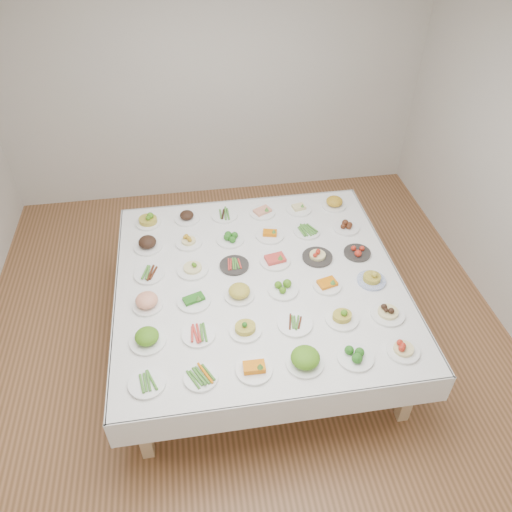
{
  "coord_description": "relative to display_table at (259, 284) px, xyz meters",
  "views": [
    {
      "loc": [
        -0.37,
        -3.14,
        3.68
      ],
      "look_at": [
        0.13,
        0.06,
        0.88
      ],
      "focal_mm": 35.0,
      "sensor_mm": 36.0,
      "label": 1
    }
  ],
  "objects": [
    {
      "name": "dish_15",
      "position": [
        0.18,
        -0.18,
        0.11
      ],
      "size": [
        0.25,
        0.25,
        0.1
      ],
      "color": "white",
      "rests_on": "display_table"
    },
    {
      "name": "dish_25",
      "position": [
        -0.56,
        0.56,
        0.12
      ],
      "size": [
        0.24,
        0.24,
        0.13
      ],
      "color": "white",
      "rests_on": "display_table"
    },
    {
      "name": "display_table",
      "position": [
        0.0,
        0.0,
        0.0
      ],
      "size": [
        2.42,
        2.42,
        0.75
      ],
      "color": "white",
      "rests_on": "ground"
    },
    {
      "name": "dish_7",
      "position": [
        -0.55,
        -0.55,
        0.09
      ],
      "size": [
        0.25,
        0.25,
        0.06
      ],
      "color": "white",
      "rests_on": "display_table"
    },
    {
      "name": "dish_8",
      "position": [
        -0.19,
        -0.56,
        0.13
      ],
      "size": [
        0.25,
        0.25,
        0.14
      ],
      "color": "white",
      "rests_on": "display_table"
    },
    {
      "name": "dish_18",
      "position": [
        -0.92,
        0.19,
        0.09
      ],
      "size": [
        0.27,
        0.26,
        0.06
      ],
      "color": "white",
      "rests_on": "display_table"
    },
    {
      "name": "dish_11",
      "position": [
        0.94,
        -0.57,
        0.13
      ],
      "size": [
        0.27,
        0.27,
        0.15
      ],
      "color": "white",
      "rests_on": "display_table"
    },
    {
      "name": "dish_24",
      "position": [
        -0.93,
        0.56,
        0.14
      ],
      "size": [
        0.25,
        0.25,
        0.15
      ],
      "color": "white",
      "rests_on": "display_table"
    },
    {
      "name": "dish_12",
      "position": [
        -0.93,
        -0.18,
        0.12
      ],
      "size": [
        0.24,
        0.24,
        0.14
      ],
      "color": "white",
      "rests_on": "display_table"
    },
    {
      "name": "room_envelope",
      "position": [
        -0.13,
        0.09,
        1.14
      ],
      "size": [
        5.02,
        5.02,
        2.81
      ],
      "color": "#97643F",
      "rests_on": "ground"
    },
    {
      "name": "dish_4",
      "position": [
        0.56,
        -0.94,
        0.12
      ],
      "size": [
        0.26,
        0.26,
        0.12
      ],
      "color": "white",
      "rests_on": "display_table"
    },
    {
      "name": "dish_31",
      "position": [
        -0.56,
        0.94,
        0.12
      ],
      "size": [
        0.24,
        0.24,
        0.12
      ],
      "color": "white",
      "rests_on": "display_table"
    },
    {
      "name": "dish_17",
      "position": [
        0.94,
        -0.18,
        0.13
      ],
      "size": [
        0.24,
        0.24,
        0.14
      ],
      "color": "#4C66B2",
      "rests_on": "display_table"
    },
    {
      "name": "dish_30",
      "position": [
        -0.93,
        0.93,
        0.14
      ],
      "size": [
        0.27,
        0.27,
        0.16
      ],
      "color": "white",
      "rests_on": "display_table"
    },
    {
      "name": "dish_23",
      "position": [
        0.93,
        0.19,
        0.11
      ],
      "size": [
        0.24,
        0.24,
        0.1
      ],
      "color": "#2C2A27",
      "rests_on": "display_table"
    },
    {
      "name": "dish_27",
      "position": [
        0.2,
        0.56,
        0.1
      ],
      "size": [
        0.26,
        0.26,
        0.11
      ],
      "color": "white",
      "rests_on": "display_table"
    },
    {
      "name": "dish_14",
      "position": [
        -0.19,
        -0.18,
        0.13
      ],
      "size": [
        0.24,
        0.24,
        0.14
      ],
      "color": "white",
      "rests_on": "display_table"
    },
    {
      "name": "dish_34",
      "position": [
        0.56,
        0.93,
        0.1
      ],
      "size": [
        0.25,
        0.25,
        0.1
      ],
      "color": "white",
      "rests_on": "display_table"
    },
    {
      "name": "dish_5",
      "position": [
        0.92,
        -0.93,
        0.13
      ],
      "size": [
        0.24,
        0.24,
        0.14
      ],
      "color": "white",
      "rests_on": "display_table"
    },
    {
      "name": "dish_21",
      "position": [
        0.18,
        0.19,
        0.12
      ],
      "size": [
        0.27,
        0.27,
        0.13
      ],
      "color": "white",
      "rests_on": "display_table"
    },
    {
      "name": "dish_6",
      "position": [
        -0.93,
        -0.55,
        0.14
      ],
      "size": [
        0.27,
        0.27,
        0.16
      ],
      "color": "white",
      "rests_on": "display_table"
    },
    {
      "name": "dish_28",
      "position": [
        0.55,
        0.56,
        0.09
      ],
      "size": [
        0.26,
        0.25,
        0.06
      ],
      "color": "white",
      "rests_on": "display_table"
    },
    {
      "name": "dish_32",
      "position": [
        -0.19,
        0.94,
        0.09
      ],
      "size": [
        0.25,
        0.25,
        0.06
      ],
      "color": "white",
      "rests_on": "display_table"
    },
    {
      "name": "dish_3",
      "position": [
        0.19,
        -0.93,
        0.15
      ],
      "size": [
        0.27,
        0.27,
        0.17
      ],
      "color": "white",
      "rests_on": "display_table"
    },
    {
      "name": "dish_29",
      "position": [
        0.94,
        0.56,
        0.1
      ],
      "size": [
        0.24,
        0.24,
        0.09
      ],
      "color": "white",
      "rests_on": "display_table"
    },
    {
      "name": "dish_19",
      "position": [
        -0.55,
        0.19,
        0.13
      ],
      "size": [
        0.27,
        0.27,
        0.14
      ],
      "color": "white",
      "rests_on": "display_table"
    },
    {
      "name": "dish_20",
      "position": [
        -0.19,
        0.19,
        0.08
      ],
      "size": [
        0.25,
        0.25,
        0.05
      ],
      "color": "#2C2A27",
      "rests_on": "display_table"
    },
    {
      "name": "dish_13",
      "position": [
        -0.56,
        -0.19,
        0.11
      ],
      "size": [
        0.27,
        0.27,
        0.12
      ],
      "color": "white",
      "rests_on": "display_table"
    },
    {
      "name": "dish_16",
      "position": [
        0.55,
        -0.18,
        0.11
      ],
      "size": [
        0.24,
        0.24,
        0.11
      ],
      "color": "white",
      "rests_on": "display_table"
    },
    {
      "name": "dish_9",
      "position": [
        0.19,
        -0.56,
        0.08
      ],
      "size": [
        0.27,
        0.27,
        0.05
      ],
      "color": "white",
      "rests_on": "display_table"
    },
    {
      "name": "dish_10",
      "position": [
        0.57,
        -0.56,
        0.12
      ],
      "size": [
        0.26,
        0.26,
        0.14
      ],
      "color": "white",
      "rests_on": "display_table"
    },
    {
      "name": "dish_2",
      "position": [
        -0.18,
        -0.93,
        0.11
      ],
      "size": [
        0.26,
        0.26,
        0.12
      ],
      "color": "white",
      "rests_on": "display_table"
    },
    {
      "name": "dish_35",
      "position": [
        0.92,
        0.94,
        0.13
      ],
      "size": [
        0.24,
        0.24,
        0.14
      ],
      "color": "white",
      "rests_on": "display_table"
    },
    {
      "name": "dish_33",
      "position": [
        0.19,
        0.93,
        0.11
      ],
      "size": [
        0.25,
        0.25,
        0.12
      ],
      "color": "white",
      "rests_on": "display_table"
    },
    {
      "name": "dish_1",
      "position": [
        -0.56,
        -0.94,
        0.09
      ],
      "size": [
        0.25,
        0.24,
        0.06
      ],
      "color": "white",
      "rests_on": "display_table"
    },
    {
      "name": "dish_26",
      "position": [
        -0.18,
        0.55,
        0.1
      ],
      "size": [
        0.25,
        0.25,
        0.1
      ],
      "color": "white",
      "rests_on": "display_table"
    },
    {
      "name": "dish_22",
      "position": [
        0.56,
        0.18,
        0.13
      ],
      "size": [
        0.27,
        0.27,
        0.14
      ],
      "color": "#2C2A27",
      "rests_on": "display_table"
    },
    {
      "name": "dish_0",
      "position": [
        -0.93,
        -0.93,
        0.09
      ],
      "size": [
        0.27,
        0.26,
        0.06
      ],
      "color": "white",
      "rests_on": "display_table"
    }
  ]
}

